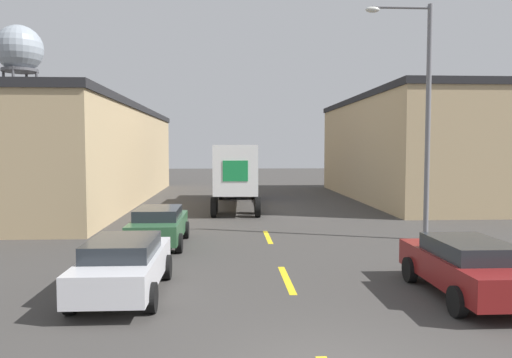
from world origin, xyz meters
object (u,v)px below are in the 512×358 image
at_px(parked_car_right_near, 467,266).
at_px(parked_car_left_near, 124,264).
at_px(street_lamp, 421,106).
at_px(semi_truck, 237,169).
at_px(parked_car_left_far, 159,225).
at_px(water_tower, 19,52).

height_order(parked_car_right_near, parked_car_left_near, same).
bearing_deg(parked_car_left_near, street_lamp, 34.12).
distance_m(semi_truck, street_lamp, 14.29).
height_order(semi_truck, parked_car_left_far, semi_truck).
bearing_deg(water_tower, semi_truck, -46.32).
relative_size(parked_car_right_near, water_tower, 0.28).
bearing_deg(water_tower, street_lamp, -50.22).
bearing_deg(parked_car_right_near, parked_car_left_far, 140.39).
height_order(parked_car_left_far, parked_car_left_near, same).
xyz_separation_m(parked_car_left_far, street_lamp, (10.25, 0.58, 4.54)).
relative_size(parked_car_left_far, parked_car_left_near, 1.00).
relative_size(semi_truck, water_tower, 0.73).
relative_size(semi_truck, parked_car_left_far, 2.64).
distance_m(semi_truck, parked_car_left_far, 13.09).
bearing_deg(parked_car_left_far, semi_truck, 75.97).
distance_m(parked_car_right_near, water_tower, 53.43).
bearing_deg(parked_car_left_far, parked_car_right_near, -39.61).
bearing_deg(parked_car_left_near, parked_car_left_far, 90.00).
bearing_deg(parked_car_right_near, water_tower, 122.88).
relative_size(semi_truck, parked_car_left_near, 2.64).
relative_size(parked_car_left_near, street_lamp, 0.49).
distance_m(parked_car_left_far, parked_car_right_near, 11.02).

